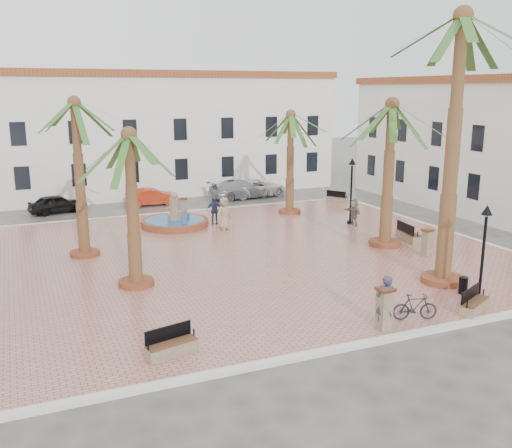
{
  "coord_description": "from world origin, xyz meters",
  "views": [
    {
      "loc": [
        -9.82,
        -25.35,
        8.15
      ],
      "look_at": [
        1.0,
        0.0,
        1.6
      ],
      "focal_mm": 40.0,
      "sensor_mm": 36.0,
      "label": 1
    }
  ],
  "objects_px": {
    "lamppost_s": "(485,237)",
    "pedestrian_east": "(354,212)",
    "palm_s": "(461,45)",
    "litter_bin": "(463,285)",
    "car_white": "(257,188)",
    "palm_sw": "(130,154)",
    "bench_ne": "(337,199)",
    "fountain": "(175,221)",
    "bench_e": "(408,236)",
    "car_red": "(152,197)",
    "palm_e": "(391,122)",
    "bicycle_b": "(415,307)",
    "bollard_se": "(384,308)",
    "pedestrian_north": "(132,203)",
    "car_black": "(57,204)",
    "palm_nw": "(75,120)",
    "lamppost_e": "(352,180)",
    "pedestrian_fountain_a": "(224,213)",
    "cyclist_a": "(385,302)",
    "car_silver": "(241,189)",
    "pedestrian_fountain_b": "(214,210)",
    "bench_se": "(474,305)",
    "bench_s": "(172,347)",
    "palm_ne": "(291,127)",
    "bollard_e": "(427,242)"
  },
  "relations": [
    {
      "from": "lamppost_s",
      "to": "pedestrian_east",
      "type": "distance_m",
      "value": 13.04
    },
    {
      "from": "pedestrian_east",
      "to": "palm_s",
      "type": "bearing_deg",
      "value": -14.93
    },
    {
      "from": "litter_bin",
      "to": "car_white",
      "type": "relative_size",
      "value": 0.14
    },
    {
      "from": "palm_sw",
      "to": "bench_ne",
      "type": "relative_size",
      "value": 4.08
    },
    {
      "from": "fountain",
      "to": "bench_e",
      "type": "bearing_deg",
      "value": -37.76
    },
    {
      "from": "car_red",
      "to": "fountain",
      "type": "bearing_deg",
      "value": 179.83
    },
    {
      "from": "palm_e",
      "to": "litter_bin",
      "type": "distance_m",
      "value": 9.57
    },
    {
      "from": "bicycle_b",
      "to": "bollard_se",
      "type": "bearing_deg",
      "value": 118.48
    },
    {
      "from": "pedestrian_north",
      "to": "car_black",
      "type": "xyz_separation_m",
      "value": [
        -4.29,
        4.08,
        -0.49
      ]
    },
    {
      "from": "palm_nw",
      "to": "palm_s",
      "type": "height_order",
      "value": "palm_s"
    },
    {
      "from": "bench_ne",
      "to": "lamppost_s",
      "type": "distance_m",
      "value": 20.26
    },
    {
      "from": "palm_e",
      "to": "car_white",
      "type": "height_order",
      "value": "palm_e"
    },
    {
      "from": "bench_e",
      "to": "lamppost_e",
      "type": "height_order",
      "value": "lamppost_e"
    },
    {
      "from": "pedestrian_fountain_a",
      "to": "car_red",
      "type": "height_order",
      "value": "pedestrian_fountain_a"
    },
    {
      "from": "palm_s",
      "to": "car_red",
      "type": "distance_m",
      "value": 24.84
    },
    {
      "from": "cyclist_a",
      "to": "car_silver",
      "type": "bearing_deg",
      "value": -93.87
    },
    {
      "from": "palm_sw",
      "to": "palm_e",
      "type": "bearing_deg",
      "value": 4.89
    },
    {
      "from": "palm_sw",
      "to": "pedestrian_fountain_b",
      "type": "distance_m",
      "value": 12.36
    },
    {
      "from": "bench_se",
      "to": "car_black",
      "type": "bearing_deg",
      "value": 91.56
    },
    {
      "from": "bicycle_b",
      "to": "car_black",
      "type": "relative_size",
      "value": 0.44
    },
    {
      "from": "bollard_se",
      "to": "lamppost_e",
      "type": "bearing_deg",
      "value": 61.88
    },
    {
      "from": "lamppost_s",
      "to": "palm_sw",
      "type": "bearing_deg",
      "value": 148.71
    },
    {
      "from": "pedestrian_east",
      "to": "bench_s",
      "type": "bearing_deg",
      "value": -52.49
    },
    {
      "from": "palm_nw",
      "to": "palm_ne",
      "type": "height_order",
      "value": "palm_nw"
    },
    {
      "from": "car_white",
      "to": "bench_se",
      "type": "bearing_deg",
      "value": 170.47
    },
    {
      "from": "bench_s",
      "to": "bollard_se",
      "type": "height_order",
      "value": "bollard_se"
    },
    {
      "from": "bench_ne",
      "to": "pedestrian_north",
      "type": "bearing_deg",
      "value": 54.39
    },
    {
      "from": "palm_ne",
      "to": "fountain",
      "type": "bearing_deg",
      "value": -175.62
    },
    {
      "from": "bench_se",
      "to": "bench_ne",
      "type": "distance_m",
      "value": 21.01
    },
    {
      "from": "pedestrian_east",
      "to": "car_black",
      "type": "xyz_separation_m",
      "value": [
        -16.02,
        11.51,
        -0.34
      ]
    },
    {
      "from": "pedestrian_east",
      "to": "bollard_e",
      "type": "bearing_deg",
      "value": -4.58
    },
    {
      "from": "palm_e",
      "to": "bollard_e",
      "type": "bearing_deg",
      "value": -73.54
    },
    {
      "from": "bench_s",
      "to": "car_silver",
      "type": "distance_m",
      "value": 26.63
    },
    {
      "from": "bollard_e",
      "to": "pedestrian_fountain_b",
      "type": "relative_size",
      "value": 0.82
    },
    {
      "from": "palm_sw",
      "to": "bollard_e",
      "type": "height_order",
      "value": "palm_sw"
    },
    {
      "from": "bench_e",
      "to": "pedestrian_east",
      "type": "bearing_deg",
      "value": 19.23
    },
    {
      "from": "bench_e",
      "to": "car_red",
      "type": "xyz_separation_m",
      "value": [
        -10.36,
        15.75,
        0.18
      ]
    },
    {
      "from": "palm_nw",
      "to": "car_red",
      "type": "distance_m",
      "value": 14.57
    },
    {
      "from": "bollard_se",
      "to": "bench_e",
      "type": "bearing_deg",
      "value": 48.45
    },
    {
      "from": "bench_se",
      "to": "car_white",
      "type": "xyz_separation_m",
      "value": [
        2.05,
        25.16,
        0.28
      ]
    },
    {
      "from": "bench_ne",
      "to": "car_red",
      "type": "bearing_deg",
      "value": 35.9
    },
    {
      "from": "litter_bin",
      "to": "pedestrian_fountain_b",
      "type": "bearing_deg",
      "value": 108.5
    },
    {
      "from": "pedestrian_fountain_b",
      "to": "bicycle_b",
      "type": "bearing_deg",
      "value": -65.36
    },
    {
      "from": "palm_s",
      "to": "pedestrian_east",
      "type": "height_order",
      "value": "palm_s"
    },
    {
      "from": "bench_ne",
      "to": "car_silver",
      "type": "relative_size",
      "value": 0.32
    },
    {
      "from": "bench_ne",
      "to": "lamppost_e",
      "type": "relative_size",
      "value": 0.4
    },
    {
      "from": "palm_s",
      "to": "litter_bin",
      "type": "xyz_separation_m",
      "value": [
        -0.18,
        -1.4,
        -9.3
      ]
    },
    {
      "from": "pedestrian_north",
      "to": "car_red",
      "type": "bearing_deg",
      "value": -17.67
    },
    {
      "from": "litter_bin",
      "to": "pedestrian_east",
      "type": "distance_m",
      "value": 11.95
    },
    {
      "from": "bench_s",
      "to": "lamppost_e",
      "type": "xyz_separation_m",
      "value": [
        14.58,
        12.92,
        2.46
      ]
    }
  ]
}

